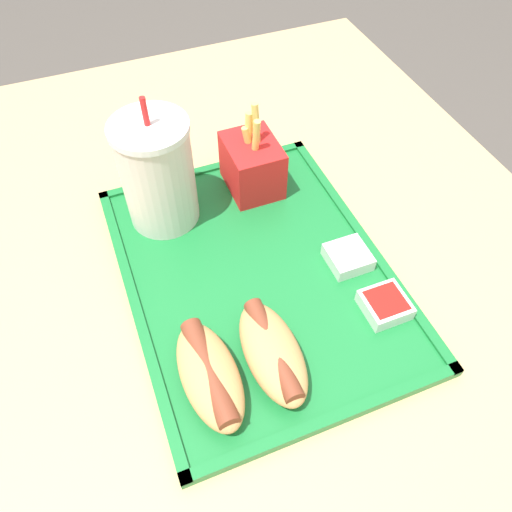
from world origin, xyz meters
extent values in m
plane|color=#4C4742|center=(0.00, 0.00, 0.00)|extent=(8.00, 8.00, 0.00)
cube|color=tan|center=(0.00, 0.00, 0.37)|extent=(1.19, 0.87, 0.75)
cube|color=#197233|center=(0.04, -0.01, 0.75)|extent=(0.41, 0.31, 0.01)
cube|color=#197233|center=(0.04, -0.16, 0.76)|extent=(0.41, 0.01, 0.00)
cube|color=#197233|center=(0.04, 0.14, 0.76)|extent=(0.41, 0.01, 0.00)
cube|color=#197233|center=(-0.16, -0.01, 0.76)|extent=(0.01, 0.31, 0.00)
cube|color=#197233|center=(0.24, -0.01, 0.76)|extent=(0.01, 0.31, 0.00)
cylinder|color=silver|center=(0.17, 0.07, 0.83)|extent=(0.09, 0.09, 0.14)
cylinder|color=white|center=(0.17, 0.07, 0.90)|extent=(0.09, 0.09, 0.01)
cylinder|color=red|center=(0.17, 0.07, 0.92)|extent=(0.01, 0.01, 0.03)
ellipsoid|color=tan|center=(-0.08, 0.09, 0.78)|extent=(0.13, 0.06, 0.04)
cylinder|color=brown|center=(-0.08, 0.09, 0.79)|extent=(0.12, 0.03, 0.02)
ellipsoid|color=tan|center=(-0.08, 0.02, 0.78)|extent=(0.13, 0.06, 0.04)
cylinder|color=brown|center=(-0.08, 0.02, 0.79)|extent=(0.12, 0.02, 0.02)
cube|color=red|center=(0.19, -0.06, 0.80)|extent=(0.08, 0.07, 0.07)
cylinder|color=#EACC60|center=(0.21, -0.08, 0.82)|extent=(0.01, 0.02, 0.06)
cylinder|color=#EACC60|center=(0.19, -0.06, 0.82)|extent=(0.02, 0.02, 0.07)
cylinder|color=#EACC60|center=(0.19, -0.07, 0.84)|extent=(0.02, 0.01, 0.09)
cylinder|color=#EACC60|center=(0.18, -0.06, 0.83)|extent=(0.02, 0.01, 0.09)
cylinder|color=#EACC60|center=(0.19, -0.06, 0.83)|extent=(0.02, 0.02, 0.09)
cube|color=silver|center=(0.01, -0.12, 0.77)|extent=(0.05, 0.05, 0.02)
cube|color=white|center=(0.01, -0.12, 0.78)|extent=(0.04, 0.04, 0.00)
cube|color=silver|center=(-0.06, -0.13, 0.77)|extent=(0.05, 0.05, 0.02)
cube|color=#B21914|center=(-0.06, -0.13, 0.78)|extent=(0.04, 0.04, 0.00)
camera|label=1|loc=(-0.30, 0.12, 1.25)|focal=35.00mm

